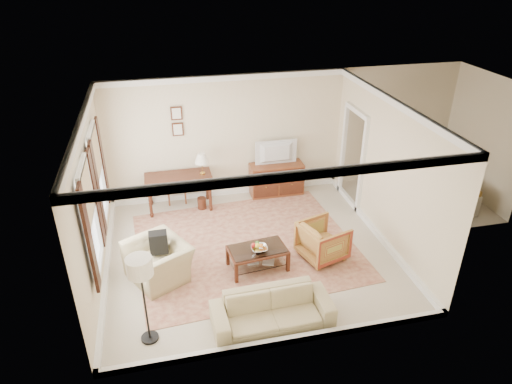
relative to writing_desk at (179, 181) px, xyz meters
name	(u,v)px	position (x,y,z in m)	size (l,w,h in m)	color
room_shell	(249,134)	(1.19, -2.03, 1.77)	(5.51, 5.01, 2.91)	beige
annex_bedroom	(426,187)	(5.68, -0.88, -0.36)	(3.00, 2.70, 2.90)	beige
window_front	(90,218)	(-1.51, -2.73, 0.85)	(0.12, 1.56, 1.80)	#CCB284
window_rear	(98,175)	(-1.51, -1.13, 0.85)	(0.12, 1.56, 1.80)	#CCB284
doorway	(352,159)	(3.90, -0.53, 0.37)	(0.10, 1.12, 2.25)	white
rug	(246,246)	(1.15, -1.83, -0.69)	(4.23, 3.62, 0.01)	brown
writing_desk	(179,181)	(0.00, 0.00, 0.00)	(1.48, 0.74, 0.81)	#4A2215
desk_chair	(176,181)	(-0.06, 0.35, -0.18)	(0.45, 0.45, 1.05)	brown
desk_lamp	(202,164)	(0.55, 0.00, 0.36)	(0.32, 0.32, 0.50)	silver
framed_prints	(177,121)	(0.10, 0.44, 1.24)	(0.25, 0.04, 0.68)	#4A2215
sideboard	(276,179)	(2.33, 0.20, -0.31)	(1.26, 0.49, 0.78)	brown
tv	(277,146)	(2.33, 0.18, 0.55)	(0.95, 0.55, 0.12)	black
coffee_table	(258,253)	(1.22, -2.59, -0.36)	(1.12, 0.73, 0.45)	#4A2215
fruit_bowl	(259,248)	(1.24, -2.66, -0.20)	(0.42, 0.42, 0.10)	silver
book_a	(246,260)	(1.02, -2.54, -0.52)	(0.28, 0.04, 0.38)	brown
book_b	(263,260)	(1.32, -2.59, -0.53)	(0.28, 0.03, 0.38)	brown
striped_armchair	(323,239)	(2.52, -2.52, -0.29)	(0.79, 0.74, 0.81)	maroon
club_armchair	(158,255)	(-0.56, -2.43, -0.23)	(1.07, 0.70, 0.94)	tan
backpack	(158,241)	(-0.53, -2.34, 0.02)	(0.32, 0.22, 0.40)	black
sofa	(272,306)	(1.13, -4.04, -0.33)	(1.90, 0.55, 0.74)	tan
floor_lamp	(140,273)	(-0.78, -3.93, 0.56)	(0.37, 0.37, 1.51)	black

